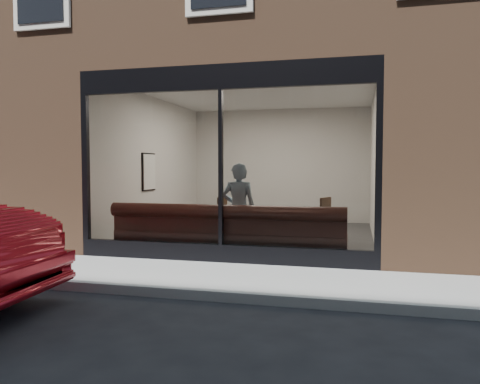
% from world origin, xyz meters
% --- Properties ---
extents(ground, '(120.00, 120.00, 0.00)m').
position_xyz_m(ground, '(0.00, 0.00, 0.00)').
color(ground, black).
rests_on(ground, ground).
extents(sidewalk_near, '(40.00, 2.00, 0.01)m').
position_xyz_m(sidewalk_near, '(0.00, 1.00, 0.01)').
color(sidewalk_near, gray).
rests_on(sidewalk_near, ground).
extents(kerb_near, '(40.00, 0.10, 0.12)m').
position_xyz_m(kerb_near, '(0.00, -0.05, 0.06)').
color(kerb_near, gray).
rests_on(kerb_near, ground).
extents(host_building_pier_left, '(2.50, 12.00, 3.20)m').
position_xyz_m(host_building_pier_left, '(-3.75, 8.00, 1.60)').
color(host_building_pier_left, brown).
rests_on(host_building_pier_left, ground).
extents(host_building_pier_right, '(2.50, 12.00, 3.20)m').
position_xyz_m(host_building_pier_right, '(3.75, 8.00, 1.60)').
color(host_building_pier_right, brown).
rests_on(host_building_pier_right, ground).
extents(host_building_backfill, '(5.00, 6.00, 3.20)m').
position_xyz_m(host_building_backfill, '(0.00, 11.00, 1.60)').
color(host_building_backfill, brown).
rests_on(host_building_backfill, ground).
extents(cafe_floor, '(6.00, 6.00, 0.00)m').
position_xyz_m(cafe_floor, '(0.00, 5.00, 0.02)').
color(cafe_floor, '#2D2D30').
rests_on(cafe_floor, ground).
extents(cafe_ceiling, '(6.00, 6.00, 0.00)m').
position_xyz_m(cafe_ceiling, '(0.00, 5.00, 3.19)').
color(cafe_ceiling, white).
rests_on(cafe_ceiling, host_building_upper).
extents(cafe_wall_back, '(5.00, 0.00, 5.00)m').
position_xyz_m(cafe_wall_back, '(0.00, 7.99, 1.60)').
color(cafe_wall_back, silver).
rests_on(cafe_wall_back, ground).
extents(cafe_wall_left, '(0.00, 6.00, 6.00)m').
position_xyz_m(cafe_wall_left, '(-2.49, 5.00, 1.60)').
color(cafe_wall_left, silver).
rests_on(cafe_wall_left, ground).
extents(cafe_wall_right, '(0.00, 6.00, 6.00)m').
position_xyz_m(cafe_wall_right, '(2.49, 5.00, 1.60)').
color(cafe_wall_right, silver).
rests_on(cafe_wall_right, ground).
extents(storefront_kick, '(5.00, 0.10, 0.30)m').
position_xyz_m(storefront_kick, '(0.00, 2.05, 0.15)').
color(storefront_kick, black).
rests_on(storefront_kick, ground).
extents(storefront_header, '(5.00, 0.10, 0.40)m').
position_xyz_m(storefront_header, '(0.00, 2.05, 3.00)').
color(storefront_header, black).
rests_on(storefront_header, host_building_upper).
extents(storefront_mullion, '(0.06, 0.10, 2.50)m').
position_xyz_m(storefront_mullion, '(0.00, 2.05, 1.55)').
color(storefront_mullion, black).
rests_on(storefront_mullion, storefront_kick).
extents(storefront_glass, '(4.80, 0.00, 4.80)m').
position_xyz_m(storefront_glass, '(0.00, 2.02, 1.55)').
color(storefront_glass, white).
rests_on(storefront_glass, storefront_kick).
extents(banquette, '(4.00, 0.55, 0.45)m').
position_xyz_m(banquette, '(0.00, 2.45, 0.23)').
color(banquette, '#3B1A15').
rests_on(banquette, cafe_floor).
extents(person, '(0.64, 0.47, 1.63)m').
position_xyz_m(person, '(0.12, 2.75, 0.81)').
color(person, '#92AFC3').
rests_on(person, cafe_floor).
extents(cafe_table_left, '(0.72, 0.72, 0.04)m').
position_xyz_m(cafe_table_left, '(-1.93, 3.78, 0.74)').
color(cafe_table_left, '#312013').
rests_on(cafe_table_left, cafe_floor).
extents(cafe_table_right, '(0.74, 0.74, 0.04)m').
position_xyz_m(cafe_table_right, '(1.17, 3.00, 0.74)').
color(cafe_table_right, '#312013').
rests_on(cafe_table_right, cafe_floor).
extents(cafe_chair_left, '(0.44, 0.44, 0.04)m').
position_xyz_m(cafe_chair_left, '(-0.71, 3.96, 0.24)').
color(cafe_chair_left, '#312013').
rests_on(cafe_chair_left, cafe_floor).
extents(cafe_chair_right, '(0.55, 0.55, 0.04)m').
position_xyz_m(cafe_chair_right, '(1.36, 4.36, 0.24)').
color(cafe_chair_right, '#312013').
rests_on(cafe_chair_right, cafe_floor).
extents(wall_poster, '(0.02, 0.60, 0.80)m').
position_xyz_m(wall_poster, '(-2.45, 4.62, 1.45)').
color(wall_poster, white).
rests_on(wall_poster, cafe_wall_left).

